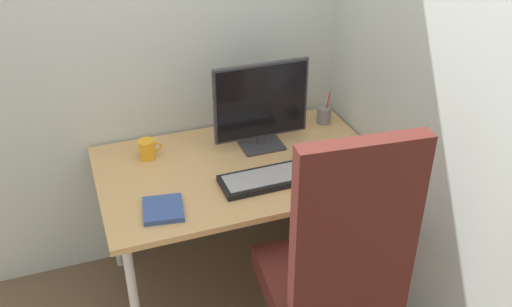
{
  "coord_description": "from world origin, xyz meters",
  "views": [
    {
      "loc": [
        -0.7,
        -2.15,
        2.13
      ],
      "look_at": [
        0.05,
        -0.08,
        0.82
      ],
      "focal_mm": 40.05,
      "sensor_mm": 36.0,
      "label": 1
    }
  ],
  "objects_px": {
    "mouse": "(338,159)",
    "pen_holder": "(324,115)",
    "monitor": "(261,105)",
    "keyboard": "(270,178)",
    "office_chair": "(337,265)",
    "coffee_mug": "(147,149)",
    "notebook": "(163,209)"
  },
  "relations": [
    {
      "from": "office_chair",
      "to": "coffee_mug",
      "type": "height_order",
      "value": "office_chair"
    },
    {
      "from": "pen_holder",
      "to": "notebook",
      "type": "bearing_deg",
      "value": -153.14
    },
    {
      "from": "mouse",
      "to": "pen_holder",
      "type": "relative_size",
      "value": 0.59
    },
    {
      "from": "monitor",
      "to": "mouse",
      "type": "xyz_separation_m",
      "value": [
        0.28,
        -0.28,
        -0.2
      ]
    },
    {
      "from": "monitor",
      "to": "mouse",
      "type": "relative_size",
      "value": 4.61
    },
    {
      "from": "monitor",
      "to": "pen_holder",
      "type": "relative_size",
      "value": 2.71
    },
    {
      "from": "monitor",
      "to": "notebook",
      "type": "bearing_deg",
      "value": -146.58
    },
    {
      "from": "keyboard",
      "to": "coffee_mug",
      "type": "height_order",
      "value": "coffee_mug"
    },
    {
      "from": "keyboard",
      "to": "pen_holder",
      "type": "xyz_separation_m",
      "value": [
        0.47,
        0.43,
        0.03
      ]
    },
    {
      "from": "keyboard",
      "to": "mouse",
      "type": "distance_m",
      "value": 0.36
    },
    {
      "from": "monitor",
      "to": "notebook",
      "type": "relative_size",
      "value": 2.63
    },
    {
      "from": "mouse",
      "to": "monitor",
      "type": "bearing_deg",
      "value": 150.68
    },
    {
      "from": "keyboard",
      "to": "coffee_mug",
      "type": "relative_size",
      "value": 3.92
    },
    {
      "from": "keyboard",
      "to": "mouse",
      "type": "relative_size",
      "value": 4.43
    },
    {
      "from": "monitor",
      "to": "coffee_mug",
      "type": "relative_size",
      "value": 4.08
    },
    {
      "from": "mouse",
      "to": "pen_holder",
      "type": "distance_m",
      "value": 0.41
    },
    {
      "from": "monitor",
      "to": "keyboard",
      "type": "relative_size",
      "value": 1.04
    },
    {
      "from": "mouse",
      "to": "pen_holder",
      "type": "height_order",
      "value": "pen_holder"
    },
    {
      "from": "office_chair",
      "to": "monitor",
      "type": "height_order",
      "value": "office_chair"
    },
    {
      "from": "monitor",
      "to": "keyboard",
      "type": "height_order",
      "value": "monitor"
    },
    {
      "from": "monitor",
      "to": "coffee_mug",
      "type": "xyz_separation_m",
      "value": [
        -0.55,
        0.07,
        -0.18
      ]
    },
    {
      "from": "office_chair",
      "to": "coffee_mug",
      "type": "xyz_separation_m",
      "value": [
        -0.55,
        0.91,
        0.13
      ]
    },
    {
      "from": "keyboard",
      "to": "pen_holder",
      "type": "height_order",
      "value": "pen_holder"
    },
    {
      "from": "keyboard",
      "to": "coffee_mug",
      "type": "bearing_deg",
      "value": 140.89
    },
    {
      "from": "office_chair",
      "to": "pen_holder",
      "type": "relative_size",
      "value": 7.3
    },
    {
      "from": "mouse",
      "to": "notebook",
      "type": "height_order",
      "value": "mouse"
    },
    {
      "from": "pen_holder",
      "to": "notebook",
      "type": "xyz_separation_m",
      "value": [
        -0.96,
        -0.49,
        -0.03
      ]
    },
    {
      "from": "office_chair",
      "to": "pen_holder",
      "type": "bearing_deg",
      "value": 67.41
    },
    {
      "from": "office_chair",
      "to": "mouse",
      "type": "distance_m",
      "value": 0.63
    },
    {
      "from": "coffee_mug",
      "to": "keyboard",
      "type": "bearing_deg",
      "value": -39.11
    },
    {
      "from": "keyboard",
      "to": "notebook",
      "type": "distance_m",
      "value": 0.5
    },
    {
      "from": "keyboard",
      "to": "mouse",
      "type": "xyz_separation_m",
      "value": [
        0.35,
        0.04,
        0.0
      ]
    }
  ]
}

